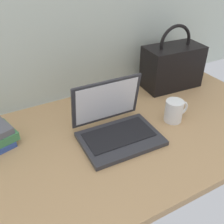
{
  "coord_description": "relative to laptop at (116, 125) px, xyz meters",
  "views": [
    {
      "loc": [
        -0.38,
        -0.73,
        0.7
      ],
      "look_at": [
        0.02,
        0.0,
        0.15
      ],
      "focal_mm": 41.99,
      "sensor_mm": 36.0,
      "label": 1
    }
  ],
  "objects": [
    {
      "name": "desk",
      "position": [
        -0.04,
        -0.01,
        -0.06
      ],
      "size": [
        1.6,
        0.76,
        0.03
      ],
      "color": "tan",
      "rests_on": "ground"
    },
    {
      "name": "laptop",
      "position": [
        0.0,
        0.0,
        0.0
      ],
      "size": [
        0.32,
        0.27,
        0.22
      ],
      "color": "#2D2D33",
      "rests_on": "desk"
    },
    {
      "name": "coffee_mug",
      "position": [
        0.27,
        -0.03,
        0.0
      ],
      "size": [
        0.12,
        0.08,
        0.1
      ],
      "color": "white",
      "rests_on": "desk"
    },
    {
      "name": "remote_control_near",
      "position": [
        0.02,
        0.24,
        -0.03
      ],
      "size": [
        0.11,
        0.16,
        0.02
      ],
      "color": "#4C4C51",
      "rests_on": "desk"
    },
    {
      "name": "handbag",
      "position": [
        0.47,
        0.23,
        0.07
      ],
      "size": [
        0.31,
        0.18,
        0.33
      ],
      "color": "black",
      "rests_on": "desk"
    }
  ]
}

